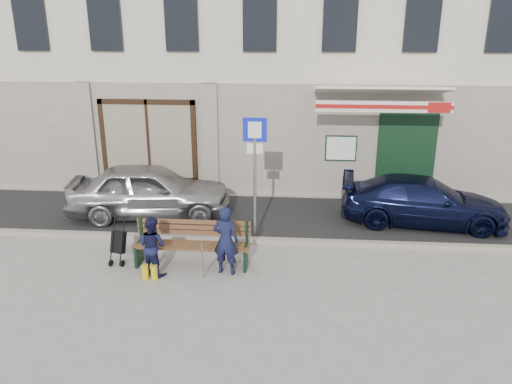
# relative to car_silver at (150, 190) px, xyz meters

# --- Properties ---
(ground) EXTENTS (80.00, 80.00, 0.00)m
(ground) POSITION_rel_car_silver_xyz_m (2.68, -2.97, -0.70)
(ground) COLOR #9E9991
(ground) RESTS_ON ground
(asphalt_lane) EXTENTS (60.00, 3.20, 0.01)m
(asphalt_lane) POSITION_rel_car_silver_xyz_m (2.68, 0.13, -0.69)
(asphalt_lane) COLOR #282828
(asphalt_lane) RESTS_ON ground
(curb) EXTENTS (60.00, 0.18, 0.12)m
(curb) POSITION_rel_car_silver_xyz_m (2.68, -1.47, -0.64)
(curb) COLOR #9E9384
(curb) RESTS_ON ground
(building) EXTENTS (20.00, 8.27, 10.00)m
(building) POSITION_rel_car_silver_xyz_m (2.69, 5.48, 4.28)
(building) COLOR beige
(building) RESTS_ON ground
(car_silver) EXTENTS (4.26, 2.09, 1.40)m
(car_silver) POSITION_rel_car_silver_xyz_m (0.00, 0.00, 0.00)
(car_silver) COLOR #A8A8AD
(car_silver) RESTS_ON ground
(car_navy) EXTENTS (4.17, 2.05, 1.17)m
(car_navy) POSITION_rel_car_silver_xyz_m (6.92, 0.07, -0.12)
(car_navy) COLOR black
(car_navy) RESTS_ON ground
(parking_sign) EXTENTS (0.53, 0.08, 2.84)m
(parking_sign) POSITION_rel_car_silver_xyz_m (2.81, -1.21, 1.22)
(parking_sign) COLOR gray
(parking_sign) RESTS_ON ground
(bench) EXTENTS (2.40, 1.17, 0.98)m
(bench) POSITION_rel_car_silver_xyz_m (1.58, -2.67, -0.24)
(bench) COLOR brown
(bench) RESTS_ON ground
(man) EXTENTS (0.57, 0.43, 1.42)m
(man) POSITION_rel_car_silver_xyz_m (2.38, -2.95, 0.01)
(man) COLOR #131736
(man) RESTS_ON ground
(woman) EXTENTS (0.73, 0.66, 1.22)m
(woman) POSITION_rel_car_silver_xyz_m (0.93, -3.10, -0.09)
(woman) COLOR #141738
(woman) RESTS_ON ground
(stroller) EXTENTS (0.35, 0.45, 1.00)m
(stroller) POSITION_rel_car_silver_xyz_m (0.08, -2.67, -0.26)
(stroller) COLOR black
(stroller) RESTS_ON ground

